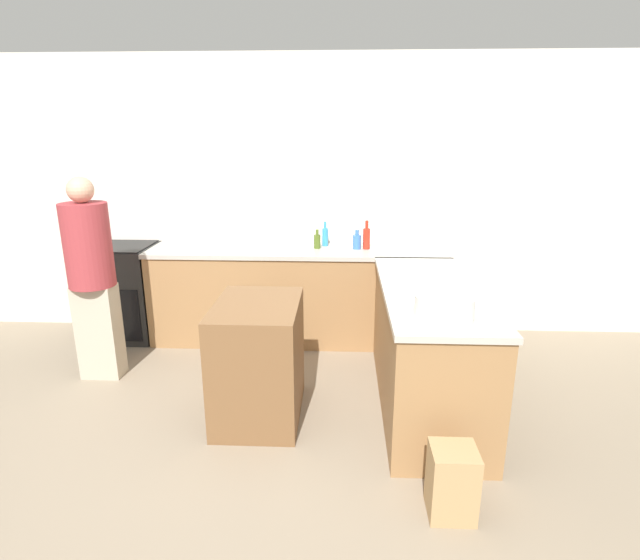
# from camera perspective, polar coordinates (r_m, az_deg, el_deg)

# --- Properties ---
(ground_plane) EXTENTS (14.00, 14.00, 0.00)m
(ground_plane) POSITION_cam_1_polar(r_m,az_deg,el_deg) (3.25, -5.94, -21.18)
(ground_plane) COLOR gray
(wall_back) EXTENTS (8.00, 0.06, 2.70)m
(wall_back) POSITION_cam_1_polar(r_m,az_deg,el_deg) (5.02, -2.36, 9.26)
(wall_back) COLOR silver
(wall_back) RESTS_ON ground_plane
(counter_back) EXTENTS (2.82, 0.64, 0.92)m
(counter_back) POSITION_cam_1_polar(r_m,az_deg,el_deg) (4.88, -2.57, -1.66)
(counter_back) COLOR olive
(counter_back) RESTS_ON ground_plane
(counter_peninsula) EXTENTS (0.69, 1.81, 0.92)m
(counter_peninsula) POSITION_cam_1_polar(r_m,az_deg,el_deg) (3.80, 12.12, -7.46)
(counter_peninsula) COLOR olive
(counter_peninsula) RESTS_ON ground_plane
(range_oven) EXTENTS (0.62, 0.61, 0.93)m
(range_oven) POSITION_cam_1_polar(r_m,az_deg,el_deg) (5.32, -21.43, -1.24)
(range_oven) COLOR black
(range_oven) RESTS_ON ground_plane
(island_table) EXTENTS (0.58, 0.81, 0.85)m
(island_table) POSITION_cam_1_polar(r_m,az_deg,el_deg) (3.62, -7.03, -9.08)
(island_table) COLOR brown
(island_table) RESTS_ON ground_plane
(mixing_bowl) EXTENTS (0.35, 0.35, 0.14)m
(mixing_bowl) POSITION_cam_1_polar(r_m,az_deg,el_deg) (3.04, 14.01, -3.04)
(mixing_bowl) COLOR white
(mixing_bowl) RESTS_ON counter_peninsula
(water_bottle_blue) EXTENTS (0.08, 0.08, 0.18)m
(water_bottle_blue) POSITION_cam_1_polar(r_m,az_deg,el_deg) (4.75, 4.24, 4.43)
(water_bottle_blue) COLOR #386BB7
(water_bottle_blue) RESTS_ON counter_back
(hot_sauce_bottle) EXTENTS (0.07, 0.07, 0.27)m
(hot_sauce_bottle) POSITION_cam_1_polar(r_m,az_deg,el_deg) (4.75, 5.33, 4.83)
(hot_sauce_bottle) COLOR red
(hot_sauce_bottle) RESTS_ON counter_back
(olive_oil_bottle) EXTENTS (0.06, 0.06, 0.18)m
(olive_oil_bottle) POSITION_cam_1_polar(r_m,az_deg,el_deg) (4.76, -0.33, 4.49)
(olive_oil_bottle) COLOR #475B1E
(olive_oil_bottle) RESTS_ON counter_back
(dish_soap_bottle) EXTENTS (0.06, 0.06, 0.24)m
(dish_soap_bottle) POSITION_cam_1_polar(r_m,az_deg,el_deg) (4.87, 0.59, 5.03)
(dish_soap_bottle) COLOR #338CBF
(dish_soap_bottle) RESTS_ON counter_back
(person_by_range) EXTENTS (0.36, 0.36, 1.66)m
(person_by_range) POSITION_cam_1_polar(r_m,az_deg,el_deg) (4.39, -24.65, 0.66)
(person_by_range) COLOR #ADA38E
(person_by_range) RESTS_ON ground_plane
(paper_bag) EXTENTS (0.24, 0.23, 0.39)m
(paper_bag) POSITION_cam_1_polar(r_m,az_deg,el_deg) (2.95, 14.85, -21.39)
(paper_bag) COLOR #A88456
(paper_bag) RESTS_ON ground_plane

